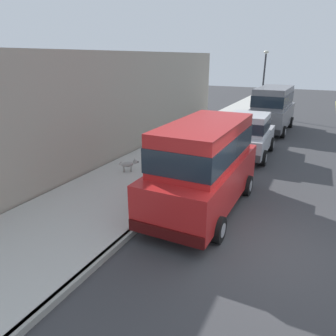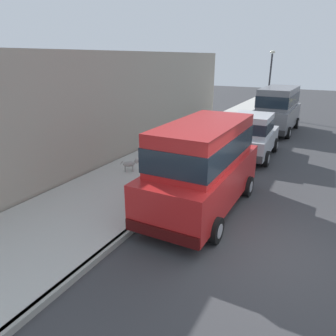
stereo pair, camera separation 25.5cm
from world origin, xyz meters
The scene contains 9 objects.
ground_plane centered at (0.00, 0.00, 0.00)m, with size 80.00×80.00×0.00m, color #38383A.
curb centered at (-3.20, 0.00, 0.07)m, with size 0.16×64.00×0.14m, color gray.
sidewalk centered at (-5.00, 0.00, 0.07)m, with size 3.60×64.00×0.14m, color #B7B5AD.
car_red_van centered at (-2.15, 1.25, 1.39)m, with size 2.15×4.91×2.52m.
car_silver_hatchback centered at (-2.16, 6.89, 0.98)m, with size 2.03×3.84×1.88m.
car_grey_van centered at (-2.08, 12.53, 1.39)m, with size 2.22×4.94×2.52m.
dog_grey centered at (-5.52, 2.57, 0.43)m, with size 0.63×0.51×0.49m.
street_lamp centered at (-3.55, 17.14, 2.91)m, with size 0.36×0.36×4.42m.
building_facade centered at (-7.10, 4.84, 2.19)m, with size 0.50×20.00×4.38m, color #9E9384.
Camera 1 is at (0.60, -6.55, 4.17)m, focal length 33.43 mm.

